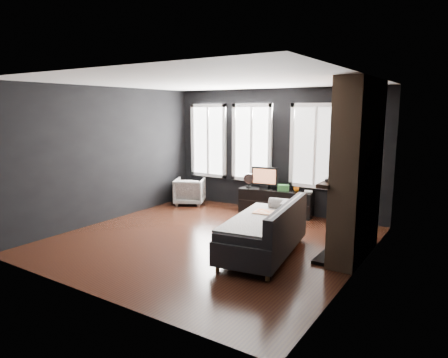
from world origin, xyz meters
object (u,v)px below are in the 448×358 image
Objects in this scene: mug at (296,189)px; book at (305,186)px; monitor at (265,176)px; media_console at (276,202)px; mantel_vase at (349,167)px; armchair at (190,190)px; sofa at (263,228)px.

book is at bearing 30.62° from mug.
media_console is at bearing -7.12° from monitor.
armchair is at bearing 167.32° from mantel_vase.
mug is 0.50× the size of book.
sofa reaches higher than book.
sofa is 17.36× the size of mug.
book is at bearing 161.99° from armchair.
book is (2.73, 0.41, 0.31)m from armchair.
sofa reaches higher than media_console.
armchair is 3.26× the size of mantel_vase.
armchair reaches higher than mug.
media_console is 2.44m from mantel_vase.
mug is 0.54× the size of mantel_vase.
mantel_vase reaches higher than monitor.
armchair is 4.22m from mantel_vase.
sofa is 3.35× the size of monitor.
sofa is at bearing -129.16° from mantel_vase.
armchair reaches higher than media_console.
sofa is at bearing -72.06° from monitor.
media_console is at bearing -167.90° from book.
sofa is 2.66m from monitor.
armchair is 2.78m from book.
book is (0.58, 0.12, 0.39)m from media_console.
armchair is 2.17m from media_console.
mug is at bearing 92.24° from sofa.
mug is at bearing -5.26° from monitor.
armchair is at bearing 137.13° from sofa.
book is at bearing 88.55° from sofa.
mantel_vase is at bearing 140.68° from armchair.
book is 1.95m from mantel_vase.
armchair is 1.16× the size of monitor.
monitor reaches higher than armchair.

